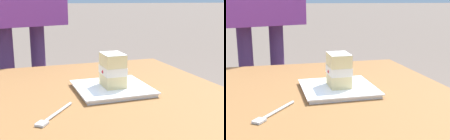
% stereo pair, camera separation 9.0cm
% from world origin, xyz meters
% --- Properties ---
extents(patio_table, '(1.11, 0.86, 0.68)m').
position_xyz_m(patio_table, '(0.00, 0.00, 0.58)').
color(patio_table, brown).
rests_on(patio_table, ground).
extents(dessert_plate, '(0.24, 0.24, 0.02)m').
position_xyz_m(dessert_plate, '(0.09, -0.04, 0.69)').
color(dessert_plate, white).
rests_on(dessert_plate, patio_table).
extents(cake_slice, '(0.09, 0.08, 0.11)m').
position_xyz_m(cake_slice, '(0.09, -0.05, 0.76)').
color(cake_slice, '#EAD18C').
rests_on(cake_slice, dessert_plate).
extents(dessert_fork, '(0.14, 0.12, 0.01)m').
position_xyz_m(dessert_fork, '(-0.07, 0.17, 0.69)').
color(dessert_fork, silver).
rests_on(dessert_fork, patio_table).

